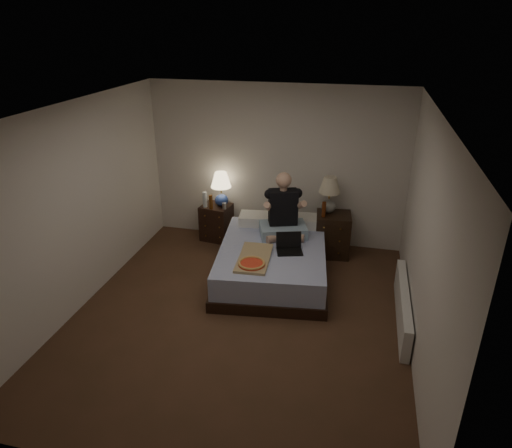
% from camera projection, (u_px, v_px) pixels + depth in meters
% --- Properties ---
extents(floor, '(4.00, 4.50, 0.00)m').
position_uv_depth(floor, '(239.00, 316.00, 5.60)').
color(floor, '#543524').
rests_on(floor, ground).
extents(ceiling, '(4.00, 4.50, 0.00)m').
position_uv_depth(ceiling, '(235.00, 110.00, 4.57)').
color(ceiling, white).
rests_on(ceiling, ground).
extents(wall_back, '(4.00, 0.00, 2.50)m').
position_uv_depth(wall_back, '(276.00, 166.00, 7.08)').
color(wall_back, silver).
rests_on(wall_back, ground).
extents(wall_front, '(4.00, 0.00, 2.50)m').
position_uv_depth(wall_front, '(149.00, 357.00, 3.09)').
color(wall_front, silver).
rests_on(wall_front, ground).
extents(wall_left, '(0.00, 4.50, 2.50)m').
position_uv_depth(wall_left, '(78.00, 208.00, 5.51)').
color(wall_left, silver).
rests_on(wall_left, ground).
extents(wall_right, '(0.00, 4.50, 2.50)m').
position_uv_depth(wall_right, '(425.00, 242.00, 4.67)').
color(wall_right, silver).
rests_on(wall_right, ground).
extents(bed, '(1.65, 2.07, 0.48)m').
position_uv_depth(bed, '(272.00, 262.00, 6.37)').
color(bed, '#5566AB').
rests_on(bed, floor).
extents(nightstand_left, '(0.50, 0.46, 0.59)m').
position_uv_depth(nightstand_left, '(217.00, 222.00, 7.47)').
color(nightstand_left, black).
rests_on(nightstand_left, floor).
extents(nightstand_right, '(0.55, 0.51, 0.66)m').
position_uv_depth(nightstand_right, '(333.00, 234.00, 6.95)').
color(nightstand_right, black).
rests_on(nightstand_right, floor).
extents(lamp_left, '(0.36, 0.36, 0.56)m').
position_uv_depth(lamp_left, '(221.00, 189.00, 7.23)').
color(lamp_left, '#274091').
rests_on(lamp_left, nightstand_left).
extents(lamp_right, '(0.37, 0.37, 0.56)m').
position_uv_depth(lamp_right, '(329.00, 195.00, 6.78)').
color(lamp_right, gray).
rests_on(lamp_right, nightstand_right).
extents(water_bottle, '(0.07, 0.07, 0.25)m').
position_uv_depth(water_bottle, '(205.00, 200.00, 7.25)').
color(water_bottle, silver).
rests_on(water_bottle, nightstand_left).
extents(soda_can, '(0.07, 0.07, 0.10)m').
position_uv_depth(soda_can, '(224.00, 206.00, 7.20)').
color(soda_can, '#ACACA7').
rests_on(soda_can, nightstand_left).
extents(beer_bottle_left, '(0.06, 0.06, 0.23)m').
position_uv_depth(beer_bottle_left, '(211.00, 202.00, 7.17)').
color(beer_bottle_left, '#4E280B').
rests_on(beer_bottle_left, nightstand_left).
extents(beer_bottle_right, '(0.06, 0.06, 0.23)m').
position_uv_depth(beer_bottle_right, '(324.00, 209.00, 6.70)').
color(beer_bottle_right, '#5D260D').
rests_on(beer_bottle_right, nightstand_right).
extents(person, '(0.79, 0.70, 0.93)m').
position_uv_depth(person, '(284.00, 205.00, 6.41)').
color(person, black).
rests_on(person, bed).
extents(laptop, '(0.41, 0.36, 0.24)m').
position_uv_depth(laptop, '(290.00, 244.00, 6.07)').
color(laptop, black).
rests_on(laptop, bed).
extents(pizza_box, '(0.45, 0.78, 0.08)m').
position_uv_depth(pizza_box, '(252.00, 264.00, 5.74)').
color(pizza_box, tan).
rests_on(pizza_box, bed).
extents(radiator, '(0.10, 1.60, 0.40)m').
position_uv_depth(radiator, '(403.00, 306.00, 5.46)').
color(radiator, silver).
rests_on(radiator, floor).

